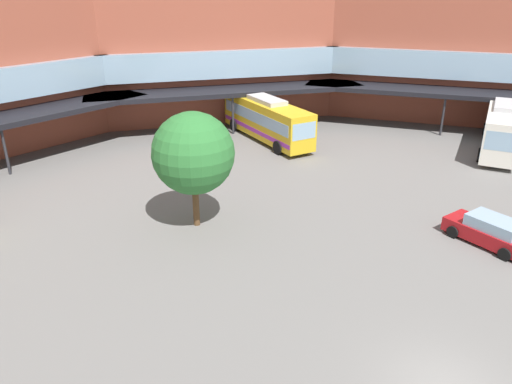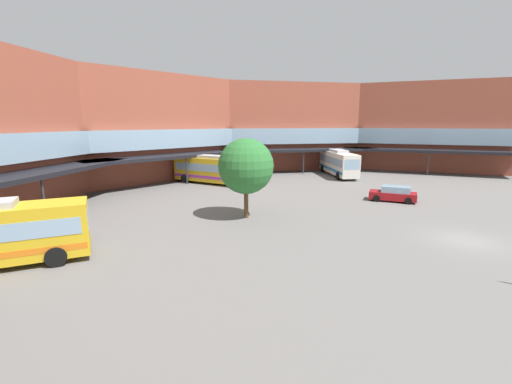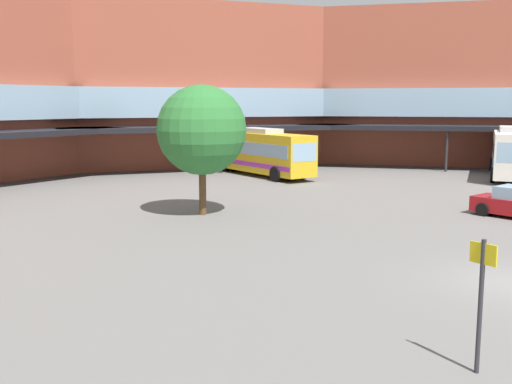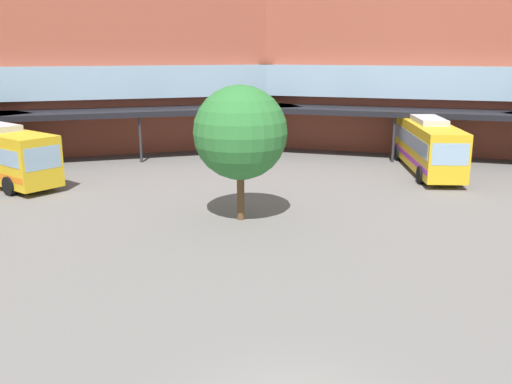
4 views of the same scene
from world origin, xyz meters
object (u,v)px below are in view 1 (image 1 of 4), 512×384
at_px(bus_3, 267,119).
at_px(bus_1, 502,126).
at_px(parked_car, 490,231).
at_px(plaza_tree, 193,153).

bearing_deg(bus_3, bus_1, 52.22).
bearing_deg(parked_car, plaza_tree, 45.86).
distance_m(bus_3, parked_car, 21.51).
relative_size(bus_1, plaza_tree, 1.68).
height_order(parked_car, plaza_tree, plaza_tree).
xyz_separation_m(bus_3, plaza_tree, (-12.30, -11.19, 2.41)).
xyz_separation_m(bus_1, plaza_tree, (-26.64, 1.26, 2.32)).
distance_m(bus_3, plaza_tree, 16.80).
height_order(bus_1, parked_car, bus_1).
distance_m(parked_car, plaza_tree, 16.12).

